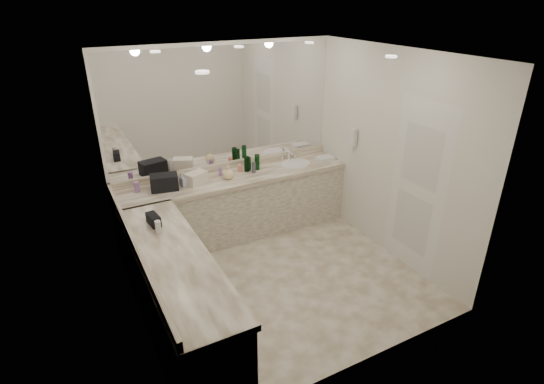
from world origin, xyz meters
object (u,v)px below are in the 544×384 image
soap_bottle_a (181,179)px  soap_bottle_c (228,172)px  wall_phone (353,137)px  sink (296,164)px  cream_cosmetic_case (196,178)px  soap_bottle_b (183,180)px  hand_towel (325,158)px  black_toiletry_bag (164,183)px

soap_bottle_a → soap_bottle_c: bearing=-7.3°
wall_phone → soap_bottle_a: (-2.29, 0.53, -0.36)m
sink → cream_cosmetic_case: (-1.49, 0.00, 0.08)m
cream_cosmetic_case → soap_bottle_b: 0.17m
wall_phone → hand_towel: bearing=106.4°
black_toiletry_bag → soap_bottle_c: size_ratio=1.83×
cream_cosmetic_case → soap_bottle_c: size_ratio=1.49×
soap_bottle_b → hand_towel: bearing=-1.4°
wall_phone → soap_bottle_c: size_ratio=1.31×
hand_towel → wall_phone: bearing=-73.6°
cream_cosmetic_case → soap_bottle_a: size_ratio=1.51×
soap_bottle_a → soap_bottle_c: soap_bottle_c is taller
soap_bottle_a → soap_bottle_b: bearing=-59.0°
hand_towel → soap_bottle_c: soap_bottle_c is taller
cream_cosmetic_case → sink: bearing=-24.2°
hand_towel → soap_bottle_b: bearing=178.6°
soap_bottle_c → soap_bottle_a: bearing=172.7°
black_toiletry_bag → hand_towel: size_ratio=1.29×
sink → soap_bottle_a: bearing=179.0°
wall_phone → soap_bottle_b: (-2.27, 0.50, -0.36)m
sink → soap_bottle_c: bearing=-177.3°
soap_bottle_b → soap_bottle_c: size_ratio=0.97×
soap_bottle_a → soap_bottle_b: (0.02, -0.03, -0.00)m
cream_cosmetic_case → hand_towel: bearing=-25.8°
soap_bottle_b → black_toiletry_bag: bearing=177.9°
wall_phone → black_toiletry_bag: wall_phone is taller
sink → soap_bottle_b: soap_bottle_b is taller
sink → wall_phone: (0.61, -0.50, 0.46)m
soap_bottle_a → soap_bottle_c: size_ratio=0.99×
soap_bottle_a → wall_phone: bearing=-13.0°
sink → soap_bottle_b: bearing=-179.9°
wall_phone → cream_cosmetic_case: 2.19m
sink → black_toiletry_bag: size_ratio=1.31×
wall_phone → soap_bottle_c: wall_phone is taller
hand_towel → soap_bottle_c: bearing=179.8°
wall_phone → cream_cosmetic_case: size_ratio=0.88×
wall_phone → soap_bottle_c: bearing=165.0°
soap_bottle_a → soap_bottle_b: size_ratio=1.01×
cream_cosmetic_case → soap_bottle_a: soap_bottle_a is taller
sink → cream_cosmetic_case: bearing=180.0°
sink → soap_bottle_a: 1.69m
cream_cosmetic_case → soap_bottle_c: bearing=-31.1°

